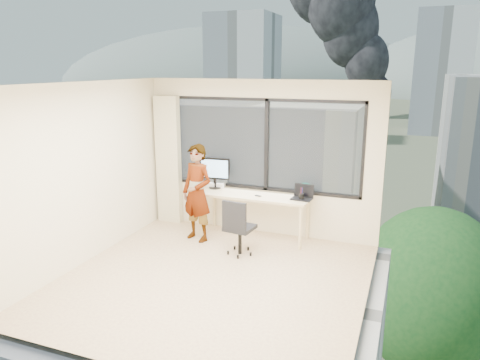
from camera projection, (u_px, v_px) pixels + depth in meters
The scene contains 24 objects.
floor at pixel (214, 279), 6.11m from camera, with size 4.00×4.00×0.01m, color beige.
ceiling at pixel (211, 84), 5.47m from camera, with size 4.00×4.00×0.01m, color white.
wall_front at pixel (119, 242), 3.98m from camera, with size 4.00×0.01×2.60m, color beige.
wall_left at pixel (86, 174), 6.48m from camera, with size 0.01×4.00×2.60m, color beige.
wall_right at pixel (373, 203), 5.10m from camera, with size 0.01×4.00×2.60m, color beige.
window_wall at pixel (264, 145), 7.53m from camera, with size 3.30×0.16×1.55m, color black, non-canonical shape.
curtain at pixel (168, 160), 8.13m from camera, with size 0.45×0.14×2.30m, color beige.
desk at pixel (254, 216), 7.52m from camera, with size 1.80×0.60×0.75m, color beige.
chair at pixel (240, 226), 6.82m from camera, with size 0.46×0.46×0.90m, color black, non-canonical shape.
person at pixel (197, 193), 7.32m from camera, with size 0.58×0.38×1.60m, color #2D2D33.
monitor at pixel (215, 173), 7.75m from camera, with size 0.54×0.12×0.54m, color black, non-canonical shape.
game_console at pixel (216, 184), 7.93m from camera, with size 0.33×0.28×0.08m, color white.
laptop at pixel (302, 193), 7.12m from camera, with size 0.32×0.34×0.21m, color black, non-canonical shape.
cellphone at pixel (258, 196), 7.33m from camera, with size 0.10×0.05×0.01m, color black.
pen_cup at pixel (301, 197), 7.11m from camera, with size 0.08×0.08×0.10m, color black.
handbag at pixel (305, 189), 7.34m from camera, with size 0.28×0.14×0.21m, color #0B4645.
exterior_ground at pixel (401, 131), 118.20m from camera, with size 400.00×400.00×0.04m, color #515B3D.
near_bldg_a at pixel (263, 185), 38.11m from camera, with size 16.00×12.00×14.00m, color beige.
far_tower_a at pixel (244, 78), 104.21m from camera, with size 14.00×14.00×28.00m, color silver.
far_tower_b at pixel (441, 73), 111.73m from camera, with size 13.00×13.00×30.00m, color silver.
far_tower_d at pixel (232, 82), 163.38m from camera, with size 16.00×14.00×22.00m, color silver.
hill_a at pixel (242, 88), 340.73m from camera, with size 288.00×216.00×90.00m, color slate.
tree_a at pixel (142, 240), 34.03m from camera, with size 7.00×7.00×8.00m, color #194D1D, non-canonical shape.
tree_b at pixel (429, 310), 23.37m from camera, with size 7.60×7.60×9.00m, color #194D1D, non-canonical shape.
Camera 1 is at (2.33, -5.10, 2.81)m, focal length 33.71 mm.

